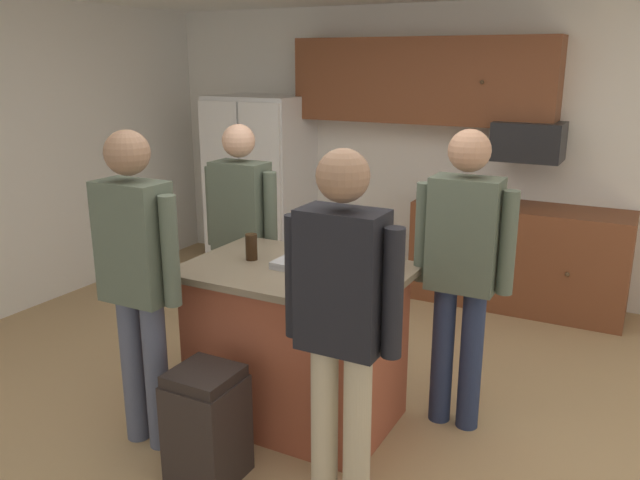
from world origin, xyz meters
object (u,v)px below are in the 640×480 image
at_px(mug_blue_stoneware, 391,259).
at_px(glass_pilsner, 346,281).
at_px(refrigerator, 260,183).
at_px(microwave_over_range, 528,141).
at_px(person_guest_right, 342,313).
at_px(person_elder_center, 137,270).
at_px(person_host_foreground, 242,228).
at_px(serving_tray, 315,264).
at_px(trash_bin, 207,425).
at_px(person_guest_by_door, 463,261).
at_px(kitchen_island, 296,344).
at_px(glass_stout_tall, 251,247).

height_order(mug_blue_stoneware, glass_pilsner, glass_pilsner).
bearing_deg(glass_pilsner, refrigerator, 130.24).
bearing_deg(mug_blue_stoneware, microwave_over_range, 82.48).
xyz_separation_m(person_guest_right, glass_pilsner, (-0.16, 0.39, 0.00)).
distance_m(person_guest_right, person_elder_center, 1.22).
height_order(refrigerator, person_host_foreground, refrigerator).
xyz_separation_m(serving_tray, trash_bin, (-0.22, -0.78, -0.68)).
bearing_deg(person_guest_by_door, mug_blue_stoneware, -6.82).
height_order(kitchen_island, glass_pilsner, glass_pilsner).
height_order(person_guest_right, trash_bin, person_guest_right).
distance_m(person_elder_center, glass_pilsner, 1.12).
relative_size(kitchen_island, glass_stout_tall, 8.08).
bearing_deg(kitchen_island, person_elder_center, -135.08).
relative_size(microwave_over_range, person_elder_center, 0.32).
bearing_deg(person_elder_center, refrigerator, 66.63).
bearing_deg(person_elder_center, trash_bin, -56.68).
bearing_deg(person_guest_by_door, refrigerator, -61.58).
distance_m(microwave_over_range, kitchen_island, 2.83).
distance_m(person_elder_center, glass_stout_tall, 0.70).
bearing_deg(glass_pilsner, mug_blue_stoneware, 85.38).
bearing_deg(microwave_over_range, person_elder_center, -113.86).
bearing_deg(mug_blue_stoneware, serving_tray, -150.52).
xyz_separation_m(microwave_over_range, glass_stout_tall, (-1.09, -2.53, -0.41)).
height_order(glass_stout_tall, mug_blue_stoneware, glass_stout_tall).
distance_m(kitchen_island, person_guest_right, 1.02).
bearing_deg(kitchen_island, person_guest_by_door, 24.32).
bearing_deg(person_guest_right, trash_bin, 53.66).
relative_size(person_guest_right, person_host_foreground, 1.04).
distance_m(kitchen_island, glass_stout_tall, 0.63).
xyz_separation_m(glass_pilsner, serving_tray, (-0.34, 0.30, -0.05)).
height_order(person_elder_center, mug_blue_stoneware, person_elder_center).
relative_size(microwave_over_range, glass_stout_tall, 3.55).
xyz_separation_m(microwave_over_range, trash_bin, (-0.90, -3.27, -1.15)).
bearing_deg(serving_tray, refrigerator, 128.99).
distance_m(person_guest_right, glass_pilsner, 0.42).
bearing_deg(glass_pilsner, glass_stout_tall, 161.08).
bearing_deg(kitchen_island, person_host_foreground, 144.44).
xyz_separation_m(refrigerator, serving_tray, (1.92, -2.37, 0.10)).
height_order(refrigerator, person_guest_by_door, refrigerator).
bearing_deg(kitchen_island, person_guest_right, -46.24).
xyz_separation_m(person_elder_center, glass_stout_tall, (0.31, 0.63, 0.01)).
bearing_deg(glass_stout_tall, serving_tray, 5.56).
height_order(microwave_over_range, person_host_foreground, person_host_foreground).
relative_size(mug_blue_stoneware, glass_pilsner, 0.90).
bearing_deg(refrigerator, serving_tray, -51.01).
bearing_deg(glass_stout_tall, person_host_foreground, 129.84).
height_order(kitchen_island, person_guest_by_door, person_guest_by_door).
relative_size(person_host_foreground, glass_stout_tall, 10.77).
bearing_deg(microwave_over_range, trash_bin, -105.35).
xyz_separation_m(refrigerator, person_elder_center, (1.20, -3.04, 0.15)).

